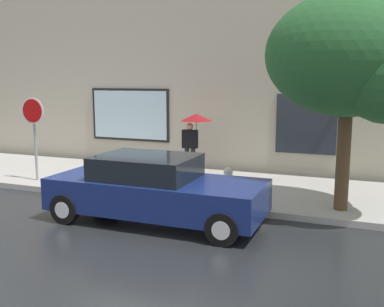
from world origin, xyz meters
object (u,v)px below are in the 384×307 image
at_px(fire_hydrant, 228,182).
at_px(stop_sign, 33,122).
at_px(street_tree, 357,59).
at_px(parked_car, 155,189).
at_px(pedestrian_with_umbrella, 194,126).

height_order(fire_hydrant, stop_sign, stop_sign).
bearing_deg(street_tree, fire_hydrant, 173.26).
height_order(parked_car, stop_sign, stop_sign).
xyz_separation_m(pedestrian_with_umbrella, stop_sign, (-3.91, -2.54, 0.21)).
relative_size(parked_car, street_tree, 0.97).
distance_m(fire_hydrant, stop_sign, 5.82).
bearing_deg(street_tree, pedestrian_with_umbrella, 151.83).
relative_size(fire_hydrant, pedestrian_with_umbrella, 0.39).
distance_m(parked_car, street_tree, 5.08).
xyz_separation_m(parked_car, street_tree, (3.87, 1.79, 2.76)).
bearing_deg(fire_hydrant, street_tree, -6.74).
relative_size(pedestrian_with_umbrella, street_tree, 0.39).
height_order(pedestrian_with_umbrella, street_tree, street_tree).
distance_m(pedestrian_with_umbrella, street_tree, 5.56).
height_order(pedestrian_with_umbrella, stop_sign, stop_sign).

